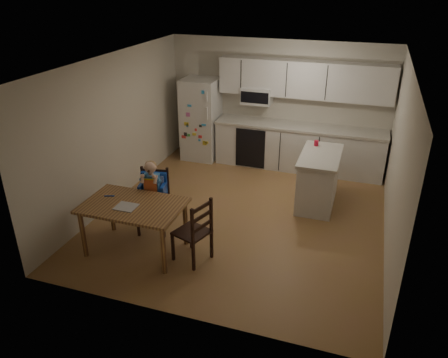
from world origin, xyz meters
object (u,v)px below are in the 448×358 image
object	(u,v)px
dining_table	(134,211)
kitchen_island	(318,179)
chair_booster	(153,188)
refrigerator	(201,119)
red_cup	(316,143)
chair_side	(197,228)

from	to	relation	value
dining_table	kitchen_island	bearing A→B (deg)	44.91
chair_booster	refrigerator	bearing A→B (deg)	85.65
red_cup	chair_booster	bearing A→B (deg)	-136.54
refrigerator	chair_side	distance (m)	3.83
refrigerator	red_cup	xyz separation A→B (m)	(2.53, -0.95, 0.11)
dining_table	chair_side	size ratio (longest dim) A/B	1.47
kitchen_island	chair_side	bearing A→B (deg)	-120.67
kitchen_island	red_cup	bearing A→B (deg)	108.90
refrigerator	kitchen_island	xyz separation A→B (m)	(2.66, -1.33, -0.39)
red_cup	kitchen_island	bearing A→B (deg)	-71.10
kitchen_island	chair_side	size ratio (longest dim) A/B	1.30
red_cup	dining_table	size ratio (longest dim) A/B	0.07
chair_booster	kitchen_island	bearing A→B (deg)	24.24
kitchen_island	chair_booster	world-z (taller)	chair_booster
kitchen_island	red_cup	world-z (taller)	red_cup
red_cup	chair_side	xyz separation A→B (m)	(-1.20, -2.64, -0.42)
chair_side	chair_booster	bearing A→B (deg)	-102.84
refrigerator	dining_table	bearing A→B (deg)	-83.83
refrigerator	chair_booster	distance (m)	3.01
chair_side	refrigerator	bearing A→B (deg)	-140.23
red_cup	chair_booster	size ratio (longest dim) A/B	0.08
red_cup	chair_side	bearing A→B (deg)	-114.48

